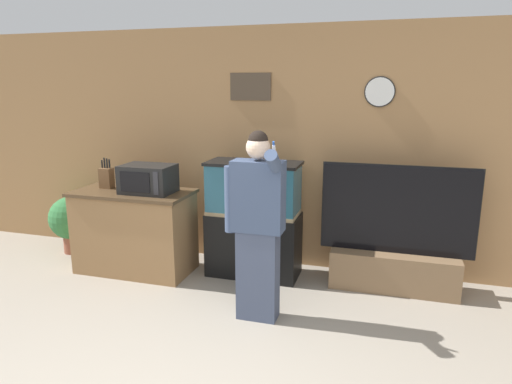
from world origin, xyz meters
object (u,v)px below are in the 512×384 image
(microwave, at_px, (148,179))
(knife_block, at_px, (107,177))
(counter_island, at_px, (135,231))
(potted_plant, at_px, (71,220))
(tv_on_stand, at_px, (394,254))
(person_standing, at_px, (257,224))
(aquarium_on_stand, at_px, (254,219))

(microwave, bearing_deg, knife_block, 172.90)
(counter_island, bearing_deg, potted_plant, 165.40)
(microwave, relative_size, tv_on_stand, 0.36)
(counter_island, distance_m, microwave, 0.62)
(knife_block, distance_m, person_standing, 2.04)
(counter_island, distance_m, aquarium_on_stand, 1.31)
(counter_island, relative_size, potted_plant, 1.83)
(microwave, xyz_separation_m, aquarium_on_stand, (1.07, 0.27, -0.43))
(aquarium_on_stand, distance_m, tv_on_stand, 1.46)
(microwave, bearing_deg, counter_island, 177.04)
(aquarium_on_stand, bearing_deg, counter_island, -168.43)
(potted_plant, bearing_deg, knife_block, -17.09)
(microwave, xyz_separation_m, tv_on_stand, (2.50, 0.32, -0.68))
(knife_block, height_order, aquarium_on_stand, aquarium_on_stand)
(aquarium_on_stand, xyz_separation_m, potted_plant, (-2.30, 0.01, -0.20))
(knife_block, relative_size, person_standing, 0.20)
(tv_on_stand, height_order, person_standing, person_standing)
(microwave, bearing_deg, tv_on_stand, 7.35)
(microwave, distance_m, tv_on_stand, 2.61)
(microwave, distance_m, aquarium_on_stand, 1.18)
(tv_on_stand, relative_size, person_standing, 0.90)
(knife_block, distance_m, aquarium_on_stand, 1.67)
(microwave, xyz_separation_m, potted_plant, (-1.23, 0.28, -0.63))
(counter_island, relative_size, aquarium_on_stand, 1.03)
(knife_block, bearing_deg, potted_plant, 162.91)
(knife_block, bearing_deg, microwave, -7.10)
(aquarium_on_stand, xyz_separation_m, tv_on_stand, (1.44, 0.05, -0.25))
(aquarium_on_stand, relative_size, potted_plant, 1.77)
(person_standing, bearing_deg, knife_block, 160.05)
(microwave, relative_size, aquarium_on_stand, 0.44)
(counter_island, height_order, potted_plant, counter_island)
(person_standing, bearing_deg, tv_on_stand, 39.82)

